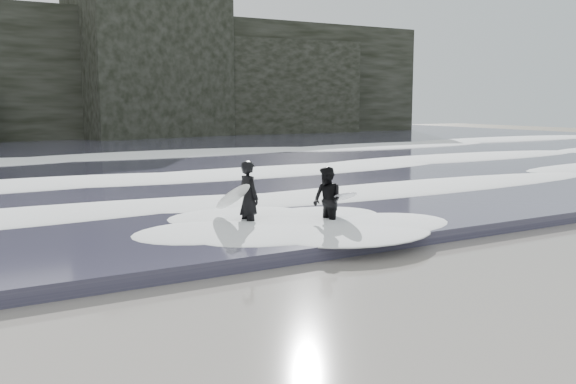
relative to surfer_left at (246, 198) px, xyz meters
name	(u,v)px	position (x,y,z in m)	size (l,w,h in m)	color
ground	(486,291)	(1.31, -6.10, -0.87)	(120.00, 120.00, 0.00)	#786F59
sea	(79,155)	(1.31, 22.90, -0.72)	(90.00, 52.00, 0.30)	#353348
headland	(25,76)	(1.31, 39.90, 4.13)	(70.00, 9.00, 10.00)	black
foam_near	(241,197)	(1.31, 2.90, -0.47)	(60.00, 3.20, 0.20)	white
foam_mid	(158,173)	(1.31, 9.90, -0.45)	(60.00, 4.00, 0.24)	white
foam_far	(97,155)	(1.31, 18.90, -0.42)	(60.00, 4.80, 0.30)	white
surfer_left	(246,198)	(0.00, 0.00, 0.00)	(0.95, 1.77, 1.73)	black
surfer_right	(329,200)	(1.67, -0.97, -0.07)	(1.29, 1.92, 1.59)	black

